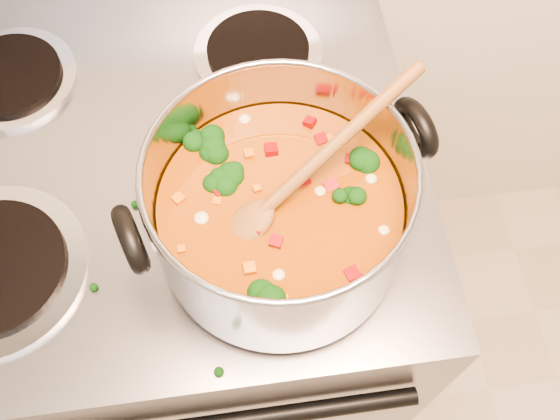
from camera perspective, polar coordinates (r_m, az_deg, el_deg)
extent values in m
cube|color=gray|center=(1.29, -8.76, -6.11)|extent=(0.78, 0.68, 0.92)
cylinder|color=#A5A5AD|center=(0.80, 0.58, -2.18)|extent=(0.24, 0.24, 0.01)
cylinder|color=black|center=(0.79, 0.59, -1.93)|extent=(0.18, 0.18, 0.01)
cylinder|color=#A5A5AD|center=(1.02, -23.44, 10.97)|extent=(0.20, 0.20, 0.01)
cylinder|color=black|center=(1.02, -23.60, 11.25)|extent=(0.15, 0.15, 0.01)
cylinder|color=#A5A5AD|center=(0.98, -2.01, 14.15)|extent=(0.20, 0.20, 0.01)
cylinder|color=black|center=(0.97, -2.03, 14.46)|extent=(0.15, 0.15, 0.01)
cylinder|color=#A7A7AF|center=(0.71, 0.00, 0.29)|extent=(0.30, 0.30, 0.16)
torus|color=#A7A7AF|center=(0.64, 0.00, 3.68)|extent=(0.30, 0.30, 0.01)
cylinder|color=#894B0C|center=(0.74, 0.00, -0.99)|extent=(0.28, 0.28, 0.09)
torus|color=black|center=(0.65, -13.49, -2.63)|extent=(0.04, 0.08, 0.08)
torus|color=black|center=(0.72, 12.26, 7.34)|extent=(0.04, 0.08, 0.08)
ellipsoid|color=black|center=(0.68, 5.01, -2.77)|extent=(0.04, 0.04, 0.03)
ellipsoid|color=black|center=(0.68, 3.00, -3.82)|extent=(0.04, 0.04, 0.03)
ellipsoid|color=black|center=(0.67, -4.29, -5.84)|extent=(0.04, 0.04, 0.03)
ellipsoid|color=black|center=(0.75, 0.89, 6.20)|extent=(0.04, 0.04, 0.03)
ellipsoid|color=black|center=(0.77, -1.09, 8.11)|extent=(0.04, 0.04, 0.03)
ellipsoid|color=black|center=(0.72, 3.19, 2.17)|extent=(0.04, 0.04, 0.03)
ellipsoid|color=black|center=(0.68, 1.69, -3.08)|extent=(0.04, 0.04, 0.03)
ellipsoid|color=black|center=(0.71, -2.54, 1.22)|extent=(0.04, 0.04, 0.03)
ellipsoid|color=#930B05|center=(0.69, -8.05, -2.33)|extent=(0.01, 0.01, 0.01)
ellipsoid|color=#930B05|center=(0.68, 4.89, -4.56)|extent=(0.01, 0.01, 0.01)
ellipsoid|color=#930B05|center=(0.72, 9.25, 1.00)|extent=(0.01, 0.01, 0.01)
ellipsoid|color=#930B05|center=(0.68, 6.74, -4.56)|extent=(0.01, 0.01, 0.01)
ellipsoid|color=#930B05|center=(0.72, 8.25, 1.32)|extent=(0.01, 0.01, 0.01)
ellipsoid|color=#930B05|center=(0.70, -6.00, -0.04)|extent=(0.01, 0.01, 0.01)
ellipsoid|color=#930B05|center=(0.72, 4.34, 2.06)|extent=(0.01, 0.01, 0.01)
ellipsoid|color=#930B05|center=(0.69, 8.06, -2.94)|extent=(0.01, 0.01, 0.01)
ellipsoid|color=#930B05|center=(0.73, 2.60, 4.14)|extent=(0.01, 0.01, 0.01)
ellipsoid|color=#930B05|center=(0.69, 2.09, -0.89)|extent=(0.01, 0.01, 0.01)
ellipsoid|color=#930B05|center=(0.74, -0.51, 5.11)|extent=(0.01, 0.01, 0.01)
ellipsoid|color=#930B05|center=(0.72, 6.64, 2.91)|extent=(0.01, 0.01, 0.01)
ellipsoid|color=#930B05|center=(0.71, -8.54, 0.73)|extent=(0.01, 0.01, 0.01)
ellipsoid|color=#C95E0B|center=(0.69, -6.67, -2.87)|extent=(0.01, 0.01, 0.01)
ellipsoid|color=#C95E0B|center=(0.70, -1.00, 0.38)|extent=(0.01, 0.01, 0.01)
ellipsoid|color=#C95E0B|center=(0.72, 1.61, 3.52)|extent=(0.01, 0.01, 0.01)
ellipsoid|color=#C95E0B|center=(0.69, -1.88, -1.30)|extent=(0.01, 0.01, 0.01)
ellipsoid|color=#C95E0B|center=(0.76, -2.34, 7.90)|extent=(0.01, 0.01, 0.01)
ellipsoid|color=#C95E0B|center=(0.72, 9.99, 0.87)|extent=(0.01, 0.01, 0.01)
ellipsoid|color=#C95E0B|center=(0.69, 9.17, -2.85)|extent=(0.01, 0.01, 0.01)
ellipsoid|color=#C95E0B|center=(0.68, 2.37, -3.81)|extent=(0.01, 0.01, 0.01)
ellipsoid|color=#C95E0B|center=(0.73, 6.99, 3.49)|extent=(0.01, 0.01, 0.01)
ellipsoid|color=#C1B885|center=(0.74, 6.32, 4.29)|extent=(0.02, 0.02, 0.01)
ellipsoid|color=#C1B885|center=(0.68, 8.71, -4.71)|extent=(0.02, 0.02, 0.01)
ellipsoid|color=#C1B885|center=(0.71, 8.48, 0.71)|extent=(0.02, 0.02, 0.01)
ellipsoid|color=#C1B885|center=(0.66, 4.64, -6.97)|extent=(0.02, 0.02, 0.01)
ellipsoid|color=#C1B885|center=(0.74, -5.52, 5.46)|extent=(0.02, 0.02, 0.01)
ellipsoid|color=#C1B885|center=(0.73, 1.06, 4.65)|extent=(0.02, 0.02, 0.01)
ellipsoid|color=#C1B885|center=(0.66, -1.44, -8.08)|extent=(0.02, 0.02, 0.01)
ellipsoid|color=brown|center=(0.69, -2.95, -1.37)|extent=(0.09, 0.08, 0.04)
cylinder|color=brown|center=(0.69, 4.88, 5.81)|extent=(0.22, 0.13, 0.11)
ellipsoid|color=black|center=(0.90, 0.14, 8.26)|extent=(0.01, 0.01, 0.01)
ellipsoid|color=black|center=(0.74, -4.21, -14.36)|extent=(0.01, 0.01, 0.01)
ellipsoid|color=black|center=(0.78, 16.09, -10.92)|extent=(0.01, 0.01, 0.01)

